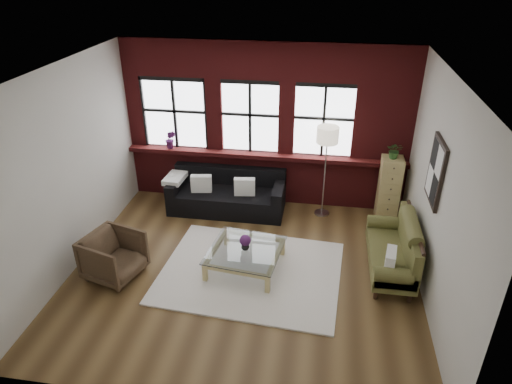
# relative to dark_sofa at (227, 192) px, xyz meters

# --- Properties ---
(floor) EXTENTS (5.50, 5.50, 0.00)m
(floor) POSITION_rel_dark_sofa_xyz_m (0.68, -1.90, -0.41)
(floor) COLOR #4F371D
(floor) RESTS_ON ground
(ceiling) EXTENTS (5.50, 5.50, 0.00)m
(ceiling) POSITION_rel_dark_sofa_xyz_m (0.68, -1.90, 2.79)
(ceiling) COLOR white
(ceiling) RESTS_ON ground
(wall_back) EXTENTS (5.50, 0.00, 5.50)m
(wall_back) POSITION_rel_dark_sofa_xyz_m (0.68, 0.60, 1.19)
(wall_back) COLOR beige
(wall_back) RESTS_ON ground
(wall_front) EXTENTS (5.50, 0.00, 5.50)m
(wall_front) POSITION_rel_dark_sofa_xyz_m (0.68, -4.40, 1.19)
(wall_front) COLOR beige
(wall_front) RESTS_ON ground
(wall_left) EXTENTS (0.00, 5.00, 5.00)m
(wall_left) POSITION_rel_dark_sofa_xyz_m (-2.07, -1.90, 1.19)
(wall_left) COLOR beige
(wall_left) RESTS_ON ground
(wall_right) EXTENTS (0.00, 5.00, 5.00)m
(wall_right) POSITION_rel_dark_sofa_xyz_m (3.43, -1.90, 1.19)
(wall_right) COLOR beige
(wall_right) RESTS_ON ground
(brick_backwall) EXTENTS (5.50, 0.12, 3.20)m
(brick_backwall) POSITION_rel_dark_sofa_xyz_m (0.68, 0.54, 1.19)
(brick_backwall) COLOR maroon
(brick_backwall) RESTS_ON floor
(sill_ledge) EXTENTS (5.50, 0.30, 0.08)m
(sill_ledge) POSITION_rel_dark_sofa_xyz_m (0.68, 0.45, 0.63)
(sill_ledge) COLOR maroon
(sill_ledge) RESTS_ON brick_backwall
(window_left) EXTENTS (1.38, 0.10, 1.50)m
(window_left) POSITION_rel_dark_sofa_xyz_m (-1.12, 0.55, 1.34)
(window_left) COLOR black
(window_left) RESTS_ON brick_backwall
(window_mid) EXTENTS (1.38, 0.10, 1.50)m
(window_mid) POSITION_rel_dark_sofa_xyz_m (0.38, 0.55, 1.34)
(window_mid) COLOR black
(window_mid) RESTS_ON brick_backwall
(window_right) EXTENTS (1.38, 0.10, 1.50)m
(window_right) POSITION_rel_dark_sofa_xyz_m (1.78, 0.55, 1.34)
(window_right) COLOR black
(window_right) RESTS_ON brick_backwall
(wall_poster) EXTENTS (0.05, 0.74, 0.94)m
(wall_poster) POSITION_rel_dark_sofa_xyz_m (3.40, -1.60, 1.44)
(wall_poster) COLOR black
(wall_poster) RESTS_ON wall_right
(shag_rug) EXTENTS (2.98, 2.42, 0.03)m
(shag_rug) POSITION_rel_dark_sofa_xyz_m (0.79, -1.92, -0.39)
(shag_rug) COLOR white
(shag_rug) RESTS_ON floor
(dark_sofa) EXTENTS (2.25, 0.91, 0.81)m
(dark_sofa) POSITION_rel_dark_sofa_xyz_m (0.00, 0.00, 0.00)
(dark_sofa) COLOR black
(dark_sofa) RESTS_ON floor
(pillow_a) EXTENTS (0.42, 0.20, 0.34)m
(pillow_a) POSITION_rel_dark_sofa_xyz_m (-0.48, -0.10, 0.19)
(pillow_a) COLOR white
(pillow_a) RESTS_ON dark_sofa
(pillow_b) EXTENTS (0.42, 0.19, 0.34)m
(pillow_b) POSITION_rel_dark_sofa_xyz_m (0.37, -0.10, 0.19)
(pillow_b) COLOR white
(pillow_b) RESTS_ON dark_sofa
(vintage_settee) EXTENTS (0.74, 1.67, 0.89)m
(vintage_settee) POSITION_rel_dark_sofa_xyz_m (2.98, -1.52, 0.04)
(vintage_settee) COLOR brown
(vintage_settee) RESTS_ON floor
(pillow_settee) EXTENTS (0.20, 0.40, 0.34)m
(pillow_settee) POSITION_rel_dark_sofa_xyz_m (2.90, -2.03, 0.15)
(pillow_settee) COLOR white
(pillow_settee) RESTS_ON vintage_settee
(armchair) EXTENTS (0.99, 0.98, 0.74)m
(armchair) POSITION_rel_dark_sofa_xyz_m (-1.32, -2.31, -0.04)
(armchair) COLOR #423121
(armchair) RESTS_ON floor
(coffee_table) EXTENTS (1.26, 1.26, 0.38)m
(coffee_table) POSITION_rel_dark_sofa_xyz_m (0.69, -1.81, -0.23)
(coffee_table) COLOR tan
(coffee_table) RESTS_ON shag_rug
(vase) EXTENTS (0.15, 0.15, 0.14)m
(vase) POSITION_rel_dark_sofa_xyz_m (0.69, -1.81, 0.03)
(vase) COLOR #B2B2B2
(vase) RESTS_ON coffee_table
(flowers) EXTENTS (0.18, 0.18, 0.18)m
(flowers) POSITION_rel_dark_sofa_xyz_m (0.69, -1.81, 0.14)
(flowers) COLOR #56205D
(flowers) RESTS_ON vase
(drawer_chest) EXTENTS (0.39, 0.39, 1.27)m
(drawer_chest) POSITION_rel_dark_sofa_xyz_m (3.09, 0.15, 0.23)
(drawer_chest) COLOR tan
(drawer_chest) RESTS_ON floor
(potted_plant_top) EXTENTS (0.32, 0.29, 0.31)m
(potted_plant_top) POSITION_rel_dark_sofa_xyz_m (3.09, 0.15, 1.02)
(potted_plant_top) COLOR #2D5923
(potted_plant_top) RESTS_ON drawer_chest
(floor_lamp) EXTENTS (0.40, 0.40, 1.96)m
(floor_lamp) POSITION_rel_dark_sofa_xyz_m (1.87, 0.13, 0.57)
(floor_lamp) COLOR #A5A5A8
(floor_lamp) RESTS_ON floor
(sill_plant) EXTENTS (0.21, 0.17, 0.38)m
(sill_plant) POSITION_rel_dark_sofa_xyz_m (-1.21, 0.42, 0.86)
(sill_plant) COLOR #56205D
(sill_plant) RESTS_ON sill_ledge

